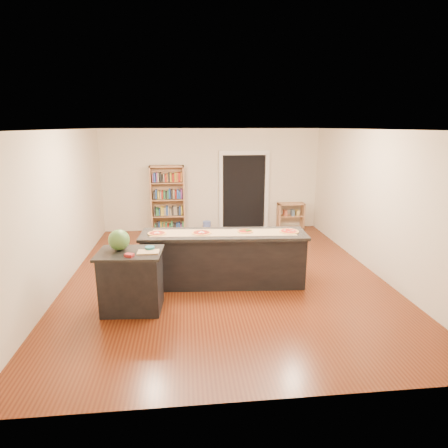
{
  "coord_description": "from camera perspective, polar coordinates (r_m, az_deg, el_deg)",
  "views": [
    {
      "loc": [
        -0.73,
        -6.85,
        2.86
      ],
      "look_at": [
        0.0,
        0.2,
        1.0
      ],
      "focal_mm": 30.0,
      "sensor_mm": 36.0,
      "label": 1
    }
  ],
  "objects": [
    {
      "name": "pizza_c",
      "position": [
        6.84,
        3.25,
        -1.09
      ],
      "size": [
        0.32,
        0.32,
        0.02
      ],
      "color": "tan",
      "rests_on": "kitchen_island"
    },
    {
      "name": "package_red",
      "position": [
        5.75,
        -14.25,
        -4.62
      ],
      "size": [
        0.15,
        0.13,
        0.05
      ],
      "primitive_type": "cube",
      "rotation": [
        0.0,
        0.0,
        -0.41
      ],
      "color": "maroon",
      "rests_on": "side_counter"
    },
    {
      "name": "bookshelf",
      "position": [
        10.33,
        -8.56,
        3.72
      ],
      "size": [
        0.92,
        0.33,
        1.84
      ],
      "primitive_type": "cube",
      "color": "tan",
      "rests_on": "ground"
    },
    {
      "name": "pizza_a",
      "position": [
        6.81,
        -10.17,
        -1.4
      ],
      "size": [
        0.33,
        0.33,
        0.02
      ],
      "color": "tan",
      "rests_on": "kitchen_island"
    },
    {
      "name": "side_counter",
      "position": [
        6.14,
        -13.9,
        -8.42
      ],
      "size": [
        0.99,
        0.72,
        0.98
      ],
      "rotation": [
        0.0,
        0.0,
        -0.07
      ],
      "color": "black",
      "rests_on": "ground"
    },
    {
      "name": "pizza_d",
      "position": [
        6.93,
        9.86,
        -1.09
      ],
      "size": [
        0.34,
        0.34,
        0.02
      ],
      "color": "tan",
      "rests_on": "kitchen_island"
    },
    {
      "name": "low_shelf",
      "position": [
        10.86,
        10.1,
        1.23
      ],
      "size": [
        0.75,
        0.32,
        0.75
      ],
      "primitive_type": "cube",
      "color": "tan",
      "rests_on": "ground"
    },
    {
      "name": "cutting_board",
      "position": [
        5.86,
        -11.47,
        -4.21
      ],
      "size": [
        0.33,
        0.22,
        0.02
      ],
      "primitive_type": "cube",
      "rotation": [
        0.0,
        0.0,
        -0.02
      ],
      "color": "tan",
      "rests_on": "side_counter"
    },
    {
      "name": "doorway",
      "position": [
        10.57,
        3.04,
        5.67
      ],
      "size": [
        1.4,
        0.09,
        2.21
      ],
      "color": "black",
      "rests_on": "room"
    },
    {
      "name": "kitchen_island",
      "position": [
        6.93,
        -0.07,
        -5.24
      ],
      "size": [
        2.99,
        0.81,
        0.99
      ],
      "rotation": [
        0.0,
        0.0,
        -0.07
      ],
      "color": "black",
      "rests_on": "ground"
    },
    {
      "name": "pizza_b",
      "position": [
        6.75,
        -3.44,
        -1.33
      ],
      "size": [
        0.35,
        0.35,
        0.02
      ],
      "color": "tan",
      "rests_on": "kitchen_island"
    },
    {
      "name": "waste_bin",
      "position": [
        10.36,
        -2.63,
        -0.43
      ],
      "size": [
        0.21,
        0.21,
        0.31
      ],
      "primitive_type": "cylinder",
      "color": "#5972C8",
      "rests_on": "ground"
    },
    {
      "name": "kraft_paper",
      "position": [
        6.78,
        -0.07,
        -1.32
      ],
      "size": [
        2.62,
        0.64,
        0.0
      ],
      "primitive_type": "cube",
      "rotation": [
        0.0,
        0.0,
        -0.07
      ],
      "color": "tan",
      "rests_on": "kitchen_island"
    },
    {
      "name": "room",
      "position": [
        7.04,
        0.17,
        2.74
      ],
      "size": [
        6.0,
        7.0,
        2.8
      ],
      "color": "beige",
      "rests_on": "ground"
    },
    {
      "name": "package_teal",
      "position": [
        5.97,
        -11.23,
        -3.66
      ],
      "size": [
        0.15,
        0.15,
        0.06
      ],
      "primitive_type": "cylinder",
      "color": "#195966",
      "rests_on": "side_counter"
    },
    {
      "name": "watermelon",
      "position": [
        6.05,
        -15.71,
        -2.36
      ],
      "size": [
        0.33,
        0.33,
        0.33
      ],
      "primitive_type": "sphere",
      "color": "#144214",
      "rests_on": "side_counter"
    }
  ]
}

